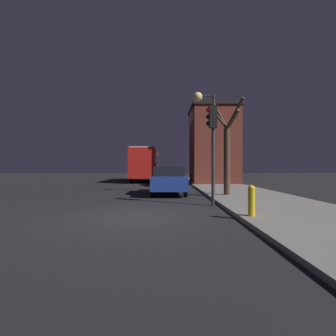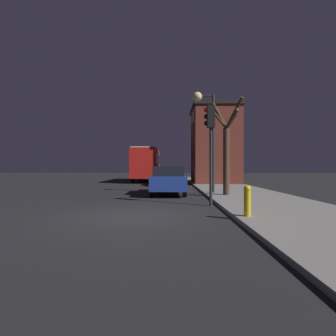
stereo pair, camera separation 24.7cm
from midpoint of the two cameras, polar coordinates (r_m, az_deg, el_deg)
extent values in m
plane|color=black|center=(8.52, -6.78, -10.32)|extent=(120.00, 120.00, 0.00)
cube|color=slate|center=(9.42, 27.20, -8.94)|extent=(4.32, 60.00, 0.12)
cube|color=brown|center=(24.73, 10.40, 4.66)|extent=(4.02, 4.90, 6.71)
cube|color=black|center=(25.25, 10.41, 12.61)|extent=(4.26, 5.14, 0.30)
cube|color=black|center=(23.69, 5.85, 0.13)|extent=(0.03, 0.70, 1.10)
cube|color=black|center=(25.09, 5.55, 0.14)|extent=(0.03, 0.70, 1.10)
cube|color=#F2D172|center=(24.15, 5.85, 11.37)|extent=(0.03, 0.70, 1.10)
cube|color=#F2D172|center=(25.53, 5.56, 10.76)|extent=(0.03, 0.70, 1.10)
cylinder|color=#28282B|center=(15.04, 10.30, 5.34)|extent=(0.14, 0.14, 5.55)
cylinder|color=#28282B|center=(15.45, 8.60, 15.30)|extent=(0.90, 0.09, 0.09)
sphere|color=#F9E08C|center=(15.38, 6.88, 15.17)|extent=(0.52, 0.52, 0.52)
cylinder|color=#28282B|center=(10.63, 9.97, 0.24)|extent=(0.12, 0.12, 3.13)
cube|color=black|center=(10.82, 9.98, 10.97)|extent=(0.30, 0.24, 0.90)
sphere|color=red|center=(10.85, 9.02, 12.39)|extent=(0.20, 0.20, 0.20)
sphere|color=black|center=(10.79, 9.02, 10.99)|extent=(0.20, 0.20, 0.20)
sphere|color=black|center=(10.74, 9.01, 9.58)|extent=(0.20, 0.20, 0.20)
cylinder|color=#473323|center=(13.88, 13.06, 1.37)|extent=(0.32, 0.32, 3.43)
cylinder|color=#473323|center=(13.84, 11.85, 9.99)|extent=(0.81, 0.51, 0.80)
cylinder|color=#473323|center=(13.53, 14.21, 10.22)|extent=(0.45, 1.32, 0.86)
cylinder|color=#473323|center=(13.67, 14.69, 11.40)|extent=(0.71, 1.27, 1.42)
cylinder|color=#473323|center=(13.81, 14.09, 9.89)|extent=(0.56, 0.81, 0.78)
cylinder|color=#473323|center=(14.42, 11.64, 11.06)|extent=(0.80, 0.91, 1.53)
cube|color=red|center=(28.65, -4.36, 0.94)|extent=(2.46, 9.12, 2.89)
cube|color=black|center=(28.66, -4.36, 1.98)|extent=(2.48, 8.39, 1.04)
cube|color=#B2B2B2|center=(28.70, -4.36, 3.95)|extent=(2.34, 8.67, 0.12)
cylinder|color=black|center=(31.55, -1.84, -1.74)|extent=(0.18, 0.96, 0.96)
cylinder|color=black|center=(31.72, -5.96, -1.73)|extent=(0.18, 0.96, 0.96)
cylinder|color=black|center=(25.63, -2.38, -2.20)|extent=(0.18, 0.96, 0.96)
cylinder|color=black|center=(25.85, -7.44, -2.18)|extent=(0.18, 0.96, 0.96)
cube|color=navy|center=(15.19, 0.57, -3.04)|extent=(1.89, 4.77, 0.73)
cube|color=black|center=(14.93, 0.57, -0.68)|extent=(1.67, 2.48, 0.53)
cylinder|color=black|center=(16.79, 3.50, -3.98)|extent=(0.18, 0.66, 0.66)
cylinder|color=black|center=(16.79, -2.37, -3.98)|extent=(0.18, 0.66, 0.66)
cylinder|color=black|center=(13.70, 4.17, -4.93)|extent=(0.18, 0.66, 0.66)
cylinder|color=black|center=(13.70, -3.03, -4.93)|extent=(0.18, 0.66, 0.66)
cube|color=#B7BABF|center=(22.35, 0.30, -2.12)|extent=(1.77, 4.01, 0.64)
cube|color=black|center=(22.14, 0.30, -0.64)|extent=(1.56, 2.08, 0.52)
cylinder|color=black|center=(23.68, 2.23, -2.77)|extent=(0.18, 0.65, 0.65)
cylinder|color=black|center=(23.68, -1.61, -2.76)|extent=(0.18, 0.65, 0.65)
cylinder|color=black|center=(21.08, 2.45, -3.13)|extent=(0.18, 0.65, 0.65)
cylinder|color=black|center=(21.09, -1.88, -3.13)|extent=(0.18, 0.65, 0.65)
cube|color=#B21E19|center=(29.39, 0.86, -1.73)|extent=(1.76, 4.44, 0.56)
cube|color=black|center=(29.15, 0.87, -0.67)|extent=(1.55, 2.31, 0.53)
cylinder|color=black|center=(30.86, 2.32, -2.16)|extent=(0.18, 0.56, 0.56)
cylinder|color=black|center=(30.85, -0.62, -2.16)|extent=(0.18, 0.56, 0.56)
cylinder|color=black|center=(27.97, 2.50, -2.40)|extent=(0.18, 0.56, 0.56)
cylinder|color=black|center=(27.96, -0.74, -2.40)|extent=(0.18, 0.56, 0.56)
cylinder|color=gold|center=(8.07, 17.73, -7.33)|extent=(0.20, 0.20, 0.75)
sphere|color=gold|center=(8.03, 17.74, -4.32)|extent=(0.21, 0.21, 0.21)
camera|label=1|loc=(0.12, -89.57, 0.00)|focal=28.00mm
camera|label=2|loc=(0.12, 90.43, 0.00)|focal=28.00mm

